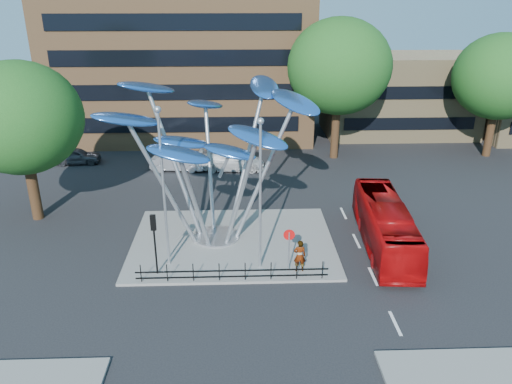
{
  "coord_description": "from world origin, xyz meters",
  "views": [
    {
      "loc": [
        -0.57,
        -20.6,
        14.31
      ],
      "look_at": [
        0.32,
        4.0,
        4.14
      ],
      "focal_mm": 35.0,
      "sensor_mm": 36.0,
      "label": 1
    }
  ],
  "objects_px": {
    "street_lamp_left": "(163,175)",
    "parked_car_left": "(77,156)",
    "street_lamp_right": "(260,182)",
    "parked_car_mid": "(178,162)",
    "no_entry_sign_island": "(289,243)",
    "parked_car_right": "(232,161)",
    "traffic_light_island": "(154,232)",
    "pedestrian": "(300,256)",
    "tree_right": "(339,67)",
    "tree_left": "(20,118)",
    "tree_far": "(500,77)",
    "leaf_sculpture": "(212,130)",
    "red_bus": "(385,225)"
  },
  "relations": [
    {
      "from": "street_lamp_left",
      "to": "parked_car_left",
      "type": "bearing_deg",
      "value": 119.99
    },
    {
      "from": "tree_far",
      "to": "street_lamp_left",
      "type": "distance_m",
      "value": 32.37
    },
    {
      "from": "parked_car_left",
      "to": "parked_car_right",
      "type": "distance_m",
      "value": 13.61
    },
    {
      "from": "traffic_light_island",
      "to": "parked_car_mid",
      "type": "distance_m",
      "value": 16.7
    },
    {
      "from": "traffic_light_island",
      "to": "pedestrian",
      "type": "bearing_deg",
      "value": 0.0
    },
    {
      "from": "no_entry_sign_island",
      "to": "red_bus",
      "type": "height_order",
      "value": "red_bus"
    },
    {
      "from": "tree_right",
      "to": "tree_far",
      "type": "relative_size",
      "value": 1.12
    },
    {
      "from": "tree_right",
      "to": "red_bus",
      "type": "xyz_separation_m",
      "value": [
        -0.05,
        -16.61,
        -6.67
      ]
    },
    {
      "from": "street_lamp_right",
      "to": "parked_car_mid",
      "type": "distance_m",
      "value": 17.77
    },
    {
      "from": "parked_car_mid",
      "to": "street_lamp_left",
      "type": "bearing_deg",
      "value": -170.62
    },
    {
      "from": "parked_car_mid",
      "to": "leaf_sculpture",
      "type": "bearing_deg",
      "value": -158.7
    },
    {
      "from": "tree_far",
      "to": "leaf_sculpture",
      "type": "distance_m",
      "value": 28.53
    },
    {
      "from": "no_entry_sign_island",
      "to": "parked_car_right",
      "type": "xyz_separation_m",
      "value": [
        -3.19,
        16.55,
        -1.02
      ]
    },
    {
      "from": "no_entry_sign_island",
      "to": "leaf_sculpture",
      "type": "bearing_deg",
      "value": 134.33
    },
    {
      "from": "tree_far",
      "to": "parked_car_left",
      "type": "distance_m",
      "value": 37.22
    },
    {
      "from": "street_lamp_left",
      "to": "street_lamp_right",
      "type": "distance_m",
      "value": 5.03
    },
    {
      "from": "leaf_sculpture",
      "to": "street_lamp_right",
      "type": "distance_m",
      "value": 4.83
    },
    {
      "from": "tree_left",
      "to": "pedestrian",
      "type": "height_order",
      "value": "tree_left"
    },
    {
      "from": "tree_far",
      "to": "pedestrian",
      "type": "distance_m",
      "value": 28.17
    },
    {
      "from": "no_entry_sign_island",
      "to": "street_lamp_right",
      "type": "bearing_deg",
      "value": 162.13
    },
    {
      "from": "tree_right",
      "to": "tree_left",
      "type": "distance_m",
      "value": 25.09
    },
    {
      "from": "pedestrian",
      "to": "leaf_sculpture",
      "type": "bearing_deg",
      "value": -42.4
    },
    {
      "from": "parked_car_left",
      "to": "parked_car_right",
      "type": "relative_size",
      "value": 0.74
    },
    {
      "from": "red_bus",
      "to": "parked_car_right",
      "type": "distance_m",
      "value": 16.46
    },
    {
      "from": "tree_left",
      "to": "traffic_light_island",
      "type": "distance_m",
      "value": 12.44
    },
    {
      "from": "traffic_light_island",
      "to": "pedestrian",
      "type": "relative_size",
      "value": 1.89
    },
    {
      "from": "tree_far",
      "to": "traffic_light_island",
      "type": "bearing_deg",
      "value": -144.16
    },
    {
      "from": "no_entry_sign_island",
      "to": "parked_car_left",
      "type": "distance_m",
      "value": 24.97
    },
    {
      "from": "no_entry_sign_island",
      "to": "parked_car_mid",
      "type": "distance_m",
      "value": 18.29
    },
    {
      "from": "street_lamp_right",
      "to": "no_entry_sign_island",
      "type": "bearing_deg",
      "value": -17.87
    },
    {
      "from": "traffic_light_island",
      "to": "red_bus",
      "type": "bearing_deg",
      "value": 12.57
    },
    {
      "from": "no_entry_sign_island",
      "to": "red_bus",
      "type": "distance_m",
      "value": 6.62
    },
    {
      "from": "parked_car_mid",
      "to": "street_lamp_right",
      "type": "bearing_deg",
      "value": -153.93
    },
    {
      "from": "traffic_light_island",
      "to": "leaf_sculpture",
      "type": "bearing_deg",
      "value": 54.96
    },
    {
      "from": "leaf_sculpture",
      "to": "red_bus",
      "type": "height_order",
      "value": "leaf_sculpture"
    },
    {
      "from": "tree_left",
      "to": "street_lamp_left",
      "type": "distance_m",
      "value": 11.6
    },
    {
      "from": "no_entry_sign_island",
      "to": "red_bus",
      "type": "xyz_separation_m",
      "value": [
        5.95,
        2.87,
        -0.44
      ]
    },
    {
      "from": "street_lamp_right",
      "to": "traffic_light_island",
      "type": "relative_size",
      "value": 2.42
    },
    {
      "from": "street_lamp_right",
      "to": "no_entry_sign_island",
      "type": "height_order",
      "value": "street_lamp_right"
    },
    {
      "from": "tree_right",
      "to": "parked_car_left",
      "type": "distance_m",
      "value": 23.83
    },
    {
      "from": "leaf_sculpture",
      "to": "red_bus",
      "type": "relative_size",
      "value": 1.29
    },
    {
      "from": "pedestrian",
      "to": "tree_left",
      "type": "bearing_deg",
      "value": -24.81
    },
    {
      "from": "street_lamp_left",
      "to": "pedestrian",
      "type": "relative_size",
      "value": 4.85
    },
    {
      "from": "tree_right",
      "to": "parked_car_right",
      "type": "bearing_deg",
      "value": -162.27
    },
    {
      "from": "leaf_sculpture",
      "to": "red_bus",
      "type": "xyz_separation_m",
      "value": [
        10.01,
        -1.29,
        -5.5
      ]
    },
    {
      "from": "street_lamp_left",
      "to": "no_entry_sign_island",
      "type": "relative_size",
      "value": 3.59
    },
    {
      "from": "tree_far",
      "to": "street_lamp_right",
      "type": "height_order",
      "value": "tree_far"
    },
    {
      "from": "tree_right",
      "to": "red_bus",
      "type": "relative_size",
      "value": 1.23
    },
    {
      "from": "parked_car_right",
      "to": "no_entry_sign_island",
      "type": "bearing_deg",
      "value": -166.2
    },
    {
      "from": "tree_right",
      "to": "street_lamp_right",
      "type": "relative_size",
      "value": 1.46
    }
  ]
}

